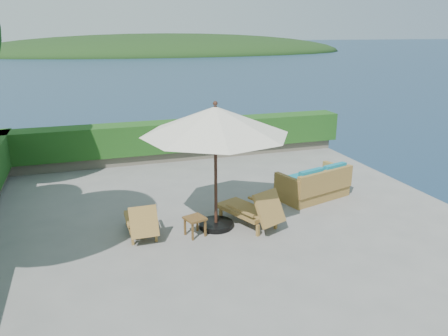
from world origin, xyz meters
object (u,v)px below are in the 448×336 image
object	(u,v)px
lounge_left	(141,221)
lounge_right	(252,209)
wicker_loveseat	(314,185)
patio_umbrella	(215,122)
side_table	(195,221)

from	to	relation	value
lounge_left	lounge_right	bearing A→B (deg)	-6.93
lounge_right	wicker_loveseat	distance (m)	2.51
patio_umbrella	side_table	distance (m)	2.20
patio_umbrella	lounge_left	distance (m)	2.72
lounge_left	wicker_loveseat	xyz separation A→B (m)	(4.76, 0.85, 0.02)
lounge_left	lounge_right	size ratio (longest dim) A/B	0.80
lounge_left	lounge_right	xyz separation A→B (m)	(2.52, -0.28, 0.06)
side_table	lounge_left	bearing A→B (deg)	161.22
side_table	lounge_right	bearing A→B (deg)	4.09
lounge_left	lounge_right	distance (m)	2.53
lounge_right	wicker_loveseat	bearing A→B (deg)	3.48
patio_umbrella	side_table	size ratio (longest dim) A/B	7.11
patio_umbrella	lounge_right	bearing A→B (deg)	-12.01
patio_umbrella	side_table	bearing A→B (deg)	-154.09
lounge_left	wicker_loveseat	distance (m)	4.83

